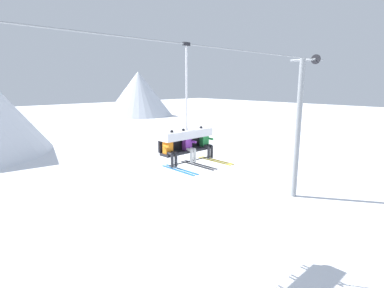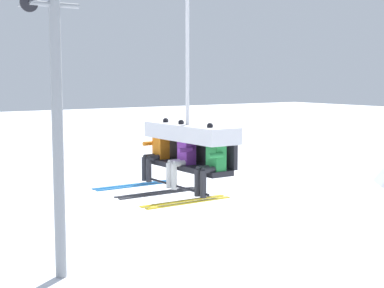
{
  "view_description": "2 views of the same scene",
  "coord_description": "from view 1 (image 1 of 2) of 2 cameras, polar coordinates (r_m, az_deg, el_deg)",
  "views": [
    {
      "loc": [
        -7.1,
        -9.13,
        7.37
      ],
      "look_at": [
        0.53,
        -0.98,
        5.09
      ],
      "focal_mm": 28.0,
      "sensor_mm": 36.0,
      "label": 1
    },
    {
      "loc": [
        9.6,
        -6.99,
        6.53
      ],
      "look_at": [
        0.31,
        -0.62,
        5.23
      ],
      "focal_mm": 55.0,
      "sensor_mm": 36.0,
      "label": 2
    }
  ],
  "objects": [
    {
      "name": "ground_plane",
      "position": [
        13.71,
        -4.73,
        -21.03
      ],
      "size": [
        200.0,
        200.0,
        0.0
      ],
      "primitive_type": "plane",
      "color": "white"
    },
    {
      "name": "mountain_peak_central",
      "position": [
        70.56,
        -10.13,
        9.4
      ],
      "size": [
        15.31,
        15.31,
        9.95
      ],
      "color": "silver",
      "rests_on": "ground_plane"
    },
    {
      "name": "lift_tower_far",
      "position": [
        20.18,
        19.61,
        3.19
      ],
      "size": [
        0.36,
        1.88,
        9.03
      ],
      "color": "gray",
      "rests_on": "ground_plane"
    },
    {
      "name": "lift_cable",
      "position": [
        11.88,
        2.09,
        18.17
      ],
      "size": [
        20.87,
        0.05,
        0.05
      ],
      "color": "gray"
    },
    {
      "name": "chairlift_chair",
      "position": [
        11.45,
        -1.27,
        1.48
      ],
      "size": [
        2.3,
        0.74,
        4.34
      ],
      "color": "#232328"
    },
    {
      "name": "skier_orange",
      "position": [
        10.76,
        -4.2,
        -0.93
      ],
      "size": [
        0.48,
        1.7,
        1.34
      ],
      "color": "orange"
    },
    {
      "name": "skier_purple",
      "position": [
        11.35,
        -0.55,
        -0.24
      ],
      "size": [
        0.48,
        1.7,
        1.34
      ],
      "color": "purple"
    },
    {
      "name": "skier_green",
      "position": [
        11.99,
        2.74,
        0.38
      ],
      "size": [
        0.48,
        1.7,
        1.34
      ],
      "color": "#23843D"
    }
  ]
}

